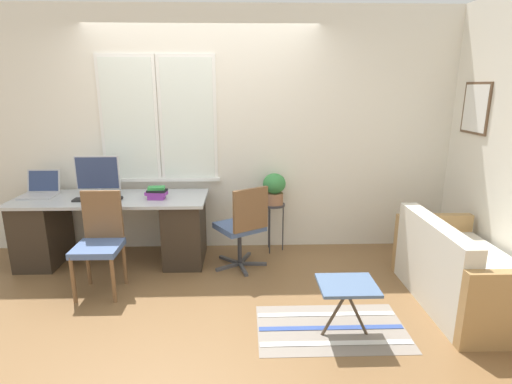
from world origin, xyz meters
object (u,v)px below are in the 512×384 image
(laptop, at_px, (40,190))
(couch_loveseat, at_px, (461,274))
(office_chair_swivel, at_px, (243,225))
(monitor, at_px, (98,175))
(desk_chair_wooden, at_px, (100,240))
(book_stack, at_px, (157,193))
(potted_plant, at_px, (274,188))
(mouse, at_px, (121,198))
(folding_stool, at_px, (347,288))
(plant_stand, at_px, (274,210))
(keyboard, at_px, (94,200))

(laptop, bearing_deg, couch_loveseat, -14.72)
(laptop, xyz_separation_m, office_chair_swivel, (2.16, -0.30, -0.31))
(monitor, distance_m, couch_loveseat, 3.66)
(desk_chair_wooden, bearing_deg, book_stack, 52.93)
(desk_chair_wooden, bearing_deg, potted_plant, 27.47)
(mouse, xyz_separation_m, potted_plant, (1.61, 0.32, 0.01))
(laptop, relative_size, folding_stool, 0.79)
(laptop, bearing_deg, folding_stool, -27.20)
(desk_chair_wooden, relative_size, potted_plant, 2.62)
(monitor, bearing_deg, plant_stand, 4.72)
(keyboard, distance_m, plant_stand, 1.93)
(mouse, bearing_deg, potted_plant, 11.38)
(monitor, distance_m, mouse, 0.38)
(keyboard, xyz_separation_m, office_chair_swivel, (1.53, -0.09, -0.26))
(monitor, height_order, potted_plant, monitor)
(laptop, height_order, book_stack, laptop)
(monitor, bearing_deg, laptop, 178.87)
(keyboard, height_order, mouse, mouse)
(mouse, bearing_deg, book_stack, 2.11)
(plant_stand, distance_m, folding_stool, 1.71)
(monitor, relative_size, couch_loveseat, 0.34)
(mouse, bearing_deg, laptop, 168.67)
(plant_stand, bearing_deg, laptop, -176.73)
(desk_chair_wooden, bearing_deg, mouse, 84.13)
(book_stack, distance_m, plant_stand, 1.32)
(laptop, relative_size, office_chair_swivel, 0.39)
(monitor, bearing_deg, potted_plant, 4.72)
(monitor, relative_size, plant_stand, 0.81)
(couch_loveseat, height_order, potted_plant, potted_plant)
(monitor, bearing_deg, desk_chair_wooden, -72.89)
(plant_stand, bearing_deg, book_stack, -165.99)
(folding_stool, bearing_deg, potted_plant, 104.44)
(laptop, height_order, keyboard, laptop)
(book_stack, height_order, office_chair_swivel, office_chair_swivel)
(office_chair_swivel, relative_size, couch_loveseat, 0.65)
(keyboard, bearing_deg, plant_stand, 10.49)
(laptop, relative_size, monitor, 0.76)
(laptop, xyz_separation_m, desk_chair_wooden, (0.85, -0.73, -0.29))
(book_stack, xyz_separation_m, plant_stand, (1.25, 0.31, -0.29))
(monitor, xyz_separation_m, book_stack, (0.64, -0.15, -0.16))
(laptop, distance_m, office_chair_swivel, 2.20)
(monitor, xyz_separation_m, office_chair_swivel, (1.53, -0.29, -0.48))
(mouse, distance_m, couch_loveseat, 3.31)
(monitor, xyz_separation_m, plant_stand, (1.89, 0.16, -0.45))
(office_chair_swivel, distance_m, couch_loveseat, 2.06)
(mouse, xyz_separation_m, couch_loveseat, (3.16, -0.89, -0.47))
(office_chair_swivel, bearing_deg, mouse, -37.46)
(mouse, bearing_deg, monitor, 148.54)
(book_stack, bearing_deg, office_chair_swivel, -8.32)
(office_chair_swivel, distance_m, folding_stool, 1.45)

